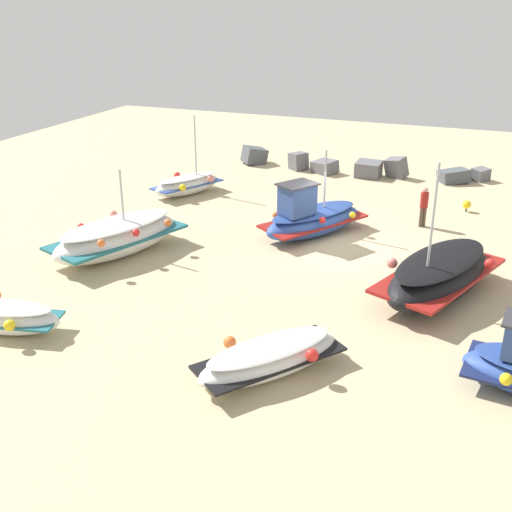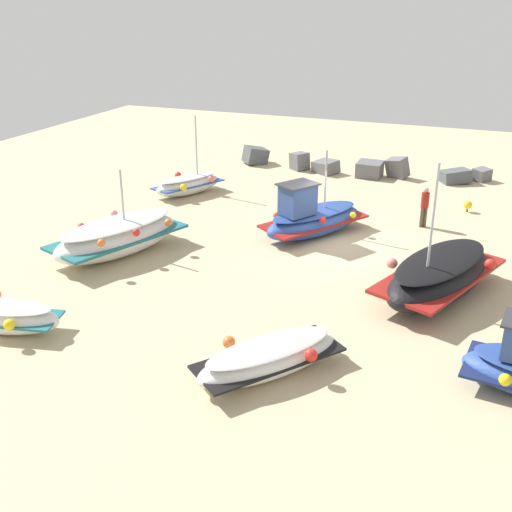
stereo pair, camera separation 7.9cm
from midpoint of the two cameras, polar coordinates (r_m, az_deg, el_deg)
ground_plane at (r=24.26m, az=6.97°, el=1.08°), size 49.60×49.60×0.00m
fishing_boat_0 at (r=23.44m, az=-12.51°, el=1.71°), size 3.77×5.58×3.13m
fishing_boat_1 at (r=19.14m, az=-21.93°, el=-5.16°), size 3.47×1.84×0.94m
fishing_boat_3 at (r=24.83m, az=4.96°, el=3.43°), size 3.79×4.82×3.36m
fishing_boat_4 at (r=20.53m, az=16.12°, el=-1.64°), size 3.82×5.77×4.50m
fishing_boat_5 at (r=15.96m, az=1.13°, el=-9.16°), size 3.47×4.03×0.90m
fishing_boat_6 at (r=30.21m, az=-6.31°, el=6.46°), size 2.76×3.75×3.69m
person_walking at (r=26.49m, az=14.84°, el=4.55°), size 0.32×0.32×1.67m
breakwater_rocks at (r=33.85m, az=10.24°, el=7.82°), size 15.83×2.72×1.26m
mooring_buoy_1 at (r=29.10m, az=18.42°, el=4.42°), size 0.37×0.37×0.51m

